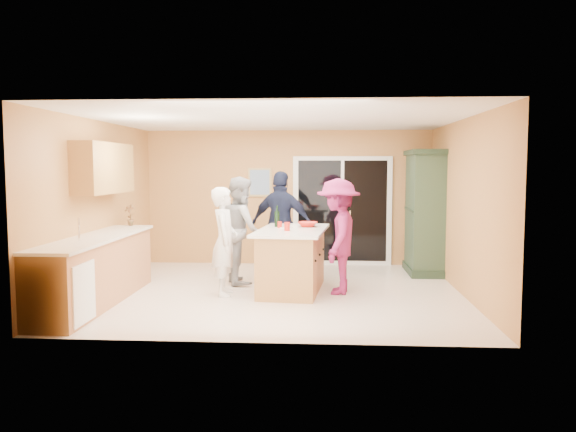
# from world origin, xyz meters

# --- Properties ---
(floor) EXTENTS (5.50, 5.50, 0.00)m
(floor) POSITION_xyz_m (0.00, 0.00, 0.00)
(floor) COLOR beige
(floor) RESTS_ON ground
(ceiling) EXTENTS (5.50, 5.00, 0.10)m
(ceiling) POSITION_xyz_m (0.00, 0.00, 2.60)
(ceiling) COLOR white
(ceiling) RESTS_ON wall_back
(wall_back) EXTENTS (5.50, 0.10, 2.60)m
(wall_back) POSITION_xyz_m (0.00, 2.50, 1.30)
(wall_back) COLOR #E1AF5C
(wall_back) RESTS_ON ground
(wall_front) EXTENTS (5.50, 0.10, 2.60)m
(wall_front) POSITION_xyz_m (0.00, -2.50, 1.30)
(wall_front) COLOR #E1AF5C
(wall_front) RESTS_ON ground
(wall_left) EXTENTS (0.10, 5.00, 2.60)m
(wall_left) POSITION_xyz_m (-2.75, 0.00, 1.30)
(wall_left) COLOR #E1AF5C
(wall_left) RESTS_ON ground
(wall_right) EXTENTS (0.10, 5.00, 2.60)m
(wall_right) POSITION_xyz_m (2.75, 0.00, 1.30)
(wall_right) COLOR #E1AF5C
(wall_right) RESTS_ON ground
(left_cabinet_run) EXTENTS (0.65, 3.05, 1.24)m
(left_cabinet_run) POSITION_xyz_m (-2.45, -1.05, 0.46)
(left_cabinet_run) COLOR #B26F45
(left_cabinet_run) RESTS_ON floor
(upper_cabinets) EXTENTS (0.35, 1.60, 0.75)m
(upper_cabinets) POSITION_xyz_m (-2.58, -0.20, 1.88)
(upper_cabinets) COLOR #B26F45
(upper_cabinets) RESTS_ON wall_left
(sliding_door) EXTENTS (1.90, 0.07, 2.10)m
(sliding_door) POSITION_xyz_m (1.05, 2.46, 1.05)
(sliding_door) COLOR white
(sliding_door) RESTS_ON floor
(framed_picture) EXTENTS (0.46, 0.04, 0.56)m
(framed_picture) POSITION_xyz_m (-0.55, 2.48, 1.60)
(framed_picture) COLOR tan
(framed_picture) RESTS_ON wall_back
(kitchen_island) EXTENTS (1.15, 1.90, 0.95)m
(kitchen_island) POSITION_xyz_m (0.21, 0.09, 0.45)
(kitchen_island) COLOR #B26F45
(kitchen_island) RESTS_ON floor
(green_hutch) EXTENTS (0.63, 1.19, 2.19)m
(green_hutch) POSITION_xyz_m (2.49, 1.69, 1.07)
(green_hutch) COLOR #1F3222
(green_hutch) RESTS_ON floor
(woman_white) EXTENTS (0.44, 0.62, 1.60)m
(woman_white) POSITION_xyz_m (-0.77, -0.25, 0.80)
(woman_white) COLOR white
(woman_white) RESTS_ON floor
(woman_grey) EXTENTS (0.89, 1.01, 1.74)m
(woman_grey) POSITION_xyz_m (-0.65, 0.65, 0.87)
(woman_grey) COLOR #9D9D9F
(woman_grey) RESTS_ON floor
(woman_navy) EXTENTS (1.15, 0.69, 1.83)m
(woman_navy) POSITION_xyz_m (-0.03, 1.12, 0.91)
(woman_navy) COLOR #171D33
(woman_navy) RESTS_ON floor
(woman_magenta) EXTENTS (0.77, 1.18, 1.72)m
(woman_magenta) POSITION_xyz_m (0.91, -0.02, 0.86)
(woman_magenta) COLOR #911F48
(woman_magenta) RESTS_ON floor
(serving_bowl) EXTENTS (0.34, 0.34, 0.08)m
(serving_bowl) POSITION_xyz_m (0.44, 0.44, 0.99)
(serving_bowl) COLOR red
(serving_bowl) RESTS_ON kitchen_island
(tulip_vase) EXTENTS (0.22, 0.18, 0.36)m
(tulip_vase) POSITION_xyz_m (-2.45, 0.52, 1.12)
(tulip_vase) COLOR #AA1124
(tulip_vase) RESTS_ON left_cabinet_run
(tumbler_near) EXTENTS (0.10, 0.10, 0.13)m
(tumbler_near) POSITION_xyz_m (0.15, -0.14, 1.01)
(tumbler_near) COLOR red
(tumbler_near) RESTS_ON kitchen_island
(tumbler_far) EXTENTS (0.09, 0.09, 0.10)m
(tumbler_far) POSITION_xyz_m (0.01, 0.24, 1.00)
(tumbler_far) COLOR red
(tumbler_far) RESTS_ON kitchen_island
(wine_bottle) EXTENTS (0.08, 0.08, 0.34)m
(wine_bottle) POSITION_xyz_m (-0.04, 0.40, 1.08)
(wine_bottle) COLOR black
(wine_bottle) RESTS_ON kitchen_island
(white_plate) EXTENTS (0.22, 0.22, 0.01)m
(white_plate) POSITION_xyz_m (0.10, 0.27, 0.96)
(white_plate) COLOR silver
(white_plate) RESTS_ON kitchen_island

